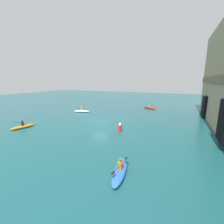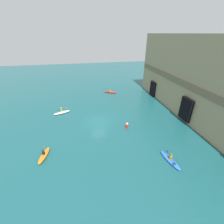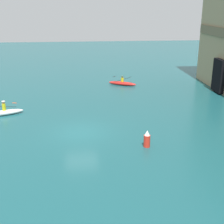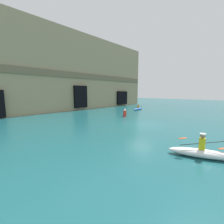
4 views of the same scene
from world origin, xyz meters
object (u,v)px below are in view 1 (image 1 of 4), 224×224
kayak_blue (120,171)px  marker_buoy (120,127)px  kayak_orange (23,126)px  kayak_red (150,108)px  kayak_white (82,111)px

kayak_blue → marker_buoy: size_ratio=3.01×
kayak_blue → kayak_orange: size_ratio=1.15×
kayak_red → kayak_orange: bearing=86.2°
kayak_blue → kayak_red: kayak_red is taller
kayak_red → marker_buoy: marker_buoy is taller
kayak_white → kayak_orange: bearing=-116.9°
kayak_blue → marker_buoy: 8.64m
kayak_orange → kayak_white: kayak_white is taller
kayak_red → marker_buoy: 16.93m
kayak_blue → kayak_white: kayak_white is taller
kayak_red → kayak_orange: (20.99, -12.83, -0.03)m
kayak_blue → marker_buoy: bearing=-168.6°
kayak_blue → kayak_red: bearing=176.1°
kayak_white → marker_buoy: (7.49, 11.01, 0.29)m
kayak_blue → kayak_white: size_ratio=1.11×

